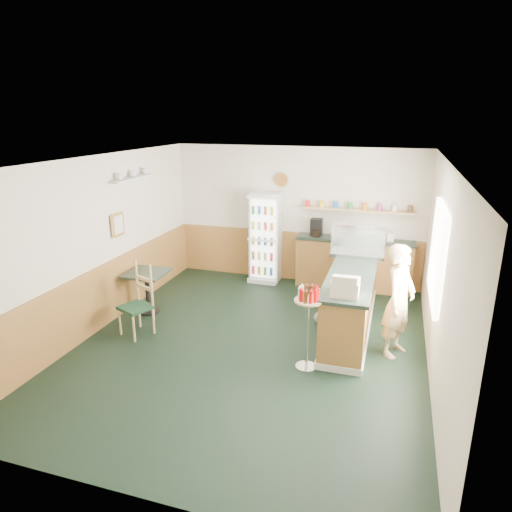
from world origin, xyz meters
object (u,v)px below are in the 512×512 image
at_px(drinks_fridge, 265,238).
at_px(cafe_chair, 138,297).
at_px(display_case, 359,241).
at_px(condiment_stand, 308,314).
at_px(cafe_table, 147,284).
at_px(cash_register, 345,287).
at_px(shopkeeper, 399,301).

xyz_separation_m(drinks_fridge, cafe_chair, (-1.22, -2.85, -0.31)).
relative_size(display_case, condiment_stand, 0.77).
xyz_separation_m(display_case, cafe_table, (-3.40, -1.11, -0.75)).
distance_m(cafe_table, cafe_chair, 0.76).
relative_size(drinks_fridge, cash_register, 4.80).
xyz_separation_m(drinks_fridge, shopkeeper, (2.61, -2.37, -0.09)).
bearing_deg(cafe_chair, drinks_fridge, 89.73).
xyz_separation_m(drinks_fridge, cash_register, (1.91, -2.84, 0.21)).
height_order(drinks_fridge, cafe_table, drinks_fridge).
bearing_deg(condiment_stand, cafe_table, 161.67).
bearing_deg(drinks_fridge, display_case, -28.22).
height_order(display_case, cash_register, display_case).
bearing_deg(drinks_fridge, shopkeeper, -42.15).
bearing_deg(shopkeeper, cafe_table, 110.12).
relative_size(display_case, cash_register, 2.34).
height_order(cash_register, cafe_chair, cash_register).
distance_m(display_case, cafe_table, 3.65).
bearing_deg(cafe_table, drinks_fridge, 55.20).
distance_m(shopkeeper, condiment_stand, 1.36).
relative_size(drinks_fridge, cafe_table, 2.49).
relative_size(drinks_fridge, shopkeeper, 1.12).
bearing_deg(shopkeeper, display_case, 50.90).
bearing_deg(cafe_chair, cafe_table, 133.35).
relative_size(shopkeeper, cafe_chair, 1.43).
bearing_deg(cafe_chair, condiment_stand, 17.18).
bearing_deg(shopkeeper, drinks_fridge, 71.15).
bearing_deg(cafe_table, condiment_stand, -18.33).
bearing_deg(condiment_stand, display_case, 78.35).
height_order(cafe_table, cafe_chair, cafe_chair).
relative_size(drinks_fridge, condiment_stand, 1.57).
relative_size(cash_register, condiment_stand, 0.33).
relative_size(display_case, cafe_chair, 0.78).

